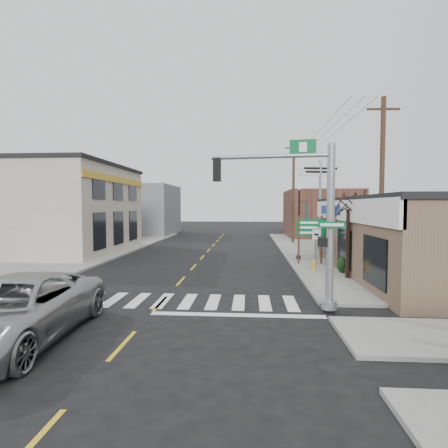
# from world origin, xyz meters

# --- Properties ---
(ground) EXTENTS (140.00, 140.00, 0.00)m
(ground) POSITION_xyz_m (0.00, 0.00, 0.00)
(ground) COLOR black
(ground) RESTS_ON ground
(sidewalk_right) EXTENTS (6.00, 38.00, 0.13)m
(sidewalk_right) POSITION_xyz_m (9.00, 13.00, 0.07)
(sidewalk_right) COLOR slate
(sidewalk_right) RESTS_ON ground
(sidewalk_left) EXTENTS (6.00, 38.00, 0.13)m
(sidewalk_left) POSITION_xyz_m (-9.00, 13.00, 0.07)
(sidewalk_left) COLOR slate
(sidewalk_left) RESTS_ON ground
(center_line) EXTENTS (0.12, 56.00, 0.01)m
(center_line) POSITION_xyz_m (0.00, 8.00, 0.01)
(center_line) COLOR gold
(center_line) RESTS_ON ground
(crosswalk) EXTENTS (11.00, 2.20, 0.01)m
(crosswalk) POSITION_xyz_m (0.00, 0.40, 0.01)
(crosswalk) COLOR silver
(crosswalk) RESTS_ON ground
(left_building) EXTENTS (12.00, 12.00, 6.80)m
(left_building) POSITION_xyz_m (-13.00, 14.00, 3.40)
(left_building) COLOR #BCB09C
(left_building) RESTS_ON ground
(bldg_distant_right) EXTENTS (8.00, 10.00, 5.60)m
(bldg_distant_right) POSITION_xyz_m (12.00, 30.00, 2.80)
(bldg_distant_right) COLOR #543226
(bldg_distant_right) RESTS_ON ground
(bldg_distant_left) EXTENTS (9.00, 10.00, 6.40)m
(bldg_distant_left) POSITION_xyz_m (-11.00, 32.00, 3.20)
(bldg_distant_left) COLOR slate
(bldg_distant_left) RESTS_ON ground
(suv) EXTENTS (3.22, 6.54, 1.79)m
(suv) POSITION_xyz_m (-3.03, -4.02, 0.89)
(suv) COLOR #9B9FA0
(suv) RESTS_ON ground
(traffic_signal_pole) EXTENTS (4.68, 0.37, 5.93)m
(traffic_signal_pole) POSITION_xyz_m (5.50, -0.67, 3.66)
(traffic_signal_pole) COLOR gray
(traffic_signal_pole) RESTS_ON sidewalk_right
(guide_sign) EXTENTS (1.73, 0.14, 3.02)m
(guide_sign) POSITION_xyz_m (7.19, 9.03, 2.07)
(guide_sign) COLOR #432D1F
(guide_sign) RESTS_ON sidewalk_right
(fire_hydrant) EXTENTS (0.20, 0.20, 0.62)m
(fire_hydrant) POSITION_xyz_m (7.01, 6.65, 0.47)
(fire_hydrant) COLOR gold
(fire_hydrant) RESTS_ON sidewalk_right
(ped_crossing_sign) EXTENTS (1.09, 0.08, 2.81)m
(ped_crossing_sign) POSITION_xyz_m (8.20, 11.18, 2.05)
(ped_crossing_sign) COLOR gray
(ped_crossing_sign) RESTS_ON sidewalk_right
(lamp_post) EXTENTS (0.64, 0.50, 4.90)m
(lamp_post) POSITION_xyz_m (6.79, 10.74, 2.98)
(lamp_post) COLOR black
(lamp_post) RESTS_ON sidewalk_right
(dance_center_sign) EXTENTS (3.40, 0.21, 7.22)m
(dance_center_sign) POSITION_xyz_m (9.00, 15.31, 5.52)
(dance_center_sign) COLOR gray
(dance_center_sign) RESTS_ON sidewalk_right
(bare_tree) EXTENTS (2.59, 2.59, 5.18)m
(bare_tree) POSITION_xyz_m (8.34, 4.83, 4.21)
(bare_tree) COLOR black
(bare_tree) RESTS_ON sidewalk_right
(shrub_front) EXTENTS (1.41, 1.41, 1.06)m
(shrub_front) POSITION_xyz_m (10.45, 2.60, 0.66)
(shrub_front) COLOR #153515
(shrub_front) RESTS_ON sidewalk_right
(shrub_back) EXTENTS (1.09, 1.09, 0.82)m
(shrub_back) POSITION_xyz_m (8.72, 6.29, 0.54)
(shrub_back) COLOR black
(shrub_back) RESTS_ON sidewalk_right
(utility_pole_near) EXTENTS (1.50, 0.22, 8.60)m
(utility_pole_near) POSITION_xyz_m (9.50, 3.69, 4.54)
(utility_pole_near) COLOR #40311E
(utility_pole_near) RESTS_ON sidewalk_right
(utility_pole_far) EXTENTS (1.72, 0.26, 9.91)m
(utility_pole_far) POSITION_xyz_m (7.72, 21.87, 5.21)
(utility_pole_far) COLOR #3C281E
(utility_pole_far) RESTS_ON sidewalk_right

